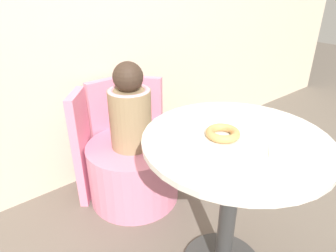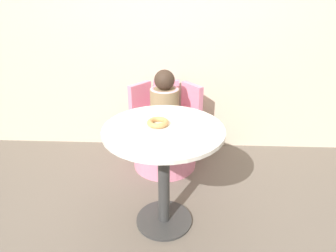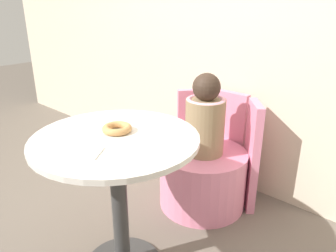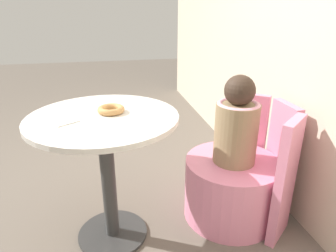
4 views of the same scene
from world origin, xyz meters
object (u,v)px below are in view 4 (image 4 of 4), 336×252
(child_figure, at_px, (236,124))
(round_table, at_px, (105,148))
(tub_chair, at_px, (230,188))
(donut, at_px, (110,110))

(child_figure, bearing_deg, round_table, -87.27)
(tub_chair, bearing_deg, round_table, -87.27)
(tub_chair, height_order, child_figure, child_figure)
(tub_chair, relative_size, child_figure, 1.10)
(round_table, height_order, donut, donut)
(round_table, distance_m, donut, 0.20)
(donut, bearing_deg, child_figure, 89.84)
(round_table, height_order, tub_chair, round_table)
(round_table, height_order, child_figure, child_figure)
(round_table, bearing_deg, child_figure, 92.73)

